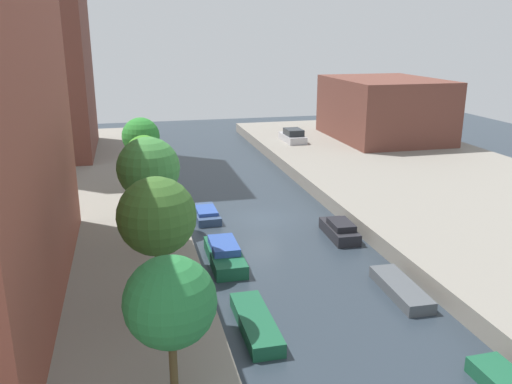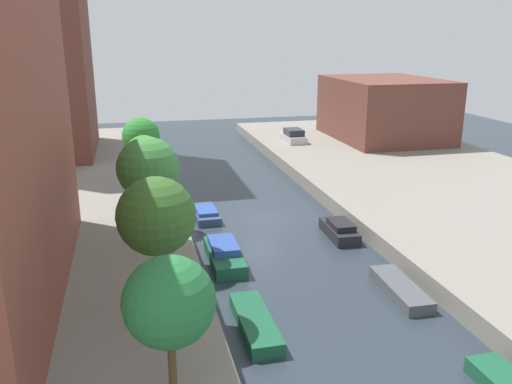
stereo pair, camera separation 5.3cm
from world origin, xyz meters
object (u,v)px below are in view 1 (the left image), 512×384
Objects in this scene: street_tree_0 at (170,302)px; street_tree_2 at (148,169)px; street_tree_1 at (157,217)px; low_block_right at (384,109)px; parked_car at (293,136)px; street_tree_3 at (144,154)px; moored_boat_right_1 at (401,289)px; moored_boat_right_2 at (340,230)px; moored_boat_left_2 at (225,254)px; street_tree_4 at (141,137)px; moored_boat_left_1 at (256,323)px; apartment_tower_far at (22,5)px; moored_boat_left_3 at (206,214)px.

street_tree_2 is at bearing 90.00° from street_tree_0.
street_tree_1 reaches higher than street_tree_0.
low_block_right is 10.04m from parked_car.
street_tree_3 is at bearing -142.69° from low_block_right.
moored_boat_right_2 is (0.02, 7.42, 0.17)m from moored_boat_right_1.
parked_car is 1.12× the size of moored_boat_right_2.
street_tree_1 is at bearing -121.26° from moored_boat_left_2.
street_tree_4 is 13.11m from moored_boat_left_2.
street_tree_4 is 1.39× the size of moored_boat_right_2.
low_block_right is 38.60m from moored_boat_left_1.
apartment_tower_far is 4.74× the size of street_tree_1.
apartment_tower_far is 6.39× the size of parked_car.
street_tree_1 is 1.22× the size of moored_boat_left_1.
street_tree_2 reaches higher than moored_boat_right_2.
street_tree_1 is 1.48× the size of moored_boat_left_3.
street_tree_1 is 17.86m from street_tree_4.
apartment_tower_far is 26.43m from moored_boat_left_3.
street_tree_1 is at bearing -176.94° from moored_boat_right_1.
street_tree_2 is 9.33m from moored_boat_left_3.
moored_boat_left_2 reaches higher than moored_boat_left_3.
moored_boat_right_2 is (10.93, 8.00, -4.46)m from street_tree_1.
street_tree_2 is at bearing -90.00° from street_tree_3.
moored_boat_right_2 is at bearing 89.87° from moored_boat_right_1.
street_tree_1 is at bearing -90.00° from street_tree_3.
street_tree_2 is at bearing 152.69° from moored_boat_right_1.
parked_car is at bearing 70.02° from moored_boat_left_1.
moored_boat_right_2 is (10.93, -3.93, -4.30)m from street_tree_3.
street_tree_4 is at bearing 90.00° from street_tree_0.
street_tree_2 reaches higher than moored_boat_right_1.
moored_boat_left_3 is at bearing -122.60° from parked_car.
apartment_tower_far is at bearing 122.16° from street_tree_4.
moored_boat_right_1 is (7.26, -5.44, -0.18)m from moored_boat_left_2.
street_tree_2 is (-25.11, -24.85, 1.18)m from low_block_right.
apartment_tower_far reaches higher than parked_car.
parked_car reaches higher than moored_boat_left_2.
moored_boat_right_2 is (10.93, -9.86, -4.28)m from street_tree_4.
parked_car reaches higher than moored_boat_left_3.
street_tree_3 is 5.93m from street_tree_4.
street_tree_1 is 1.29× the size of moored_boat_right_1.
moored_boat_left_1 is at bearing -89.80° from moored_boat_left_2.
street_tree_4 is at bearing -57.84° from apartment_tower_far.
street_tree_2 reaches higher than parked_car.
moored_boat_left_2 is at bearing -130.58° from low_block_right.
street_tree_1 reaches higher than moored_boat_left_2.
apartment_tower_far reaches higher than street_tree_0.
moored_boat_left_2 is at bearing 72.42° from street_tree_0.
moored_boat_left_3 is at bearing 18.59° from street_tree_3.
street_tree_2 is 1.37× the size of moored_boat_right_1.
street_tree_2 is at bearing -70.98° from apartment_tower_far.
street_tree_4 reaches higher than moored_boat_left_2.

